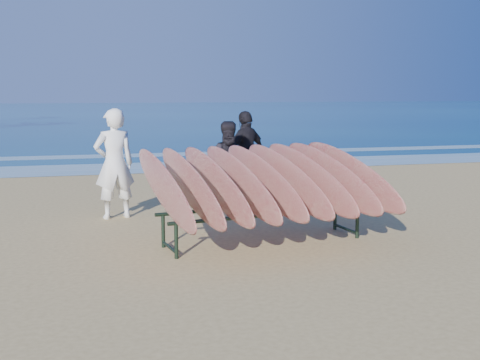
% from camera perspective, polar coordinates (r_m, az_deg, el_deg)
% --- Properties ---
extents(ground, '(120.00, 120.00, 0.00)m').
position_cam_1_polar(ground, '(8.60, 1.30, -7.05)').
color(ground, tan).
rests_on(ground, ground).
extents(ocean, '(160.00, 160.00, 0.00)m').
position_cam_1_polar(ocean, '(63.06, -12.12, 6.28)').
color(ocean, navy).
rests_on(ocean, ground).
extents(foam_near, '(160.00, 160.00, 0.00)m').
position_cam_1_polar(foam_near, '(18.26, -7.03, 1.25)').
color(foam_near, white).
rests_on(foam_near, ground).
extents(foam_far, '(160.00, 160.00, 0.00)m').
position_cam_1_polar(foam_far, '(21.72, -8.17, 2.38)').
color(foam_far, white).
rests_on(foam_far, ground).
extents(surfboard_rack, '(3.60, 3.42, 1.58)m').
position_cam_1_polar(surfboard_rack, '(9.05, 2.24, -0.10)').
color(surfboard_rack, black).
rests_on(surfboard_rack, ground).
extents(person_white, '(0.81, 0.61, 1.99)m').
position_cam_1_polar(person_white, '(11.04, -11.83, 1.52)').
color(person_white, white).
rests_on(person_white, ground).
extents(person_dark_a, '(0.87, 0.70, 1.70)m').
position_cam_1_polar(person_dark_a, '(11.99, -0.90, 1.55)').
color(person_dark_a, black).
rests_on(person_dark_a, ground).
extents(person_dark_b, '(1.17, 0.96, 1.86)m').
position_cam_1_polar(person_dark_b, '(13.13, 0.60, 2.52)').
color(person_dark_b, black).
rests_on(person_dark_b, ground).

